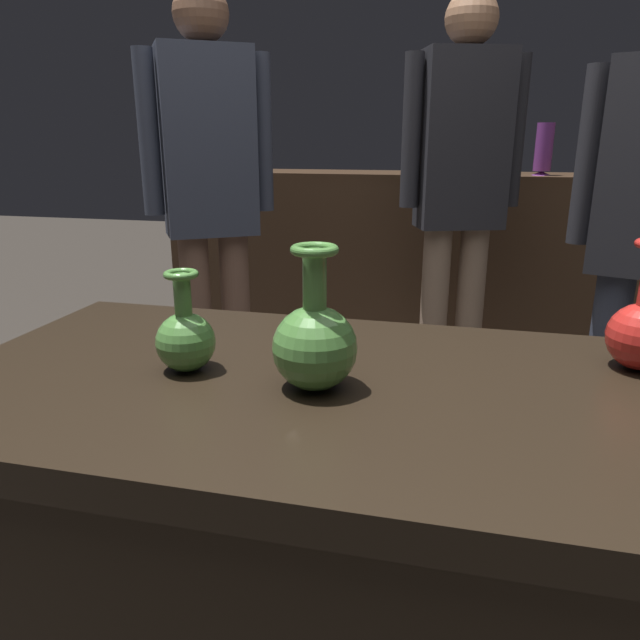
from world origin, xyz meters
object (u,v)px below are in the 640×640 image
object	(u,v)px
visitor_center_back	(460,186)
vase_tall_behind	(185,337)
visitor_near_left	(210,191)
shelf_vase_far_left	(228,156)
vase_centerpiece	(315,342)
shelf_vase_right	(544,150)
shelf_vase_center	(427,154)

from	to	relation	value
visitor_center_back	vase_tall_behind	bearing A→B (deg)	57.05
visitor_near_left	shelf_vase_far_left	bearing A→B (deg)	-104.63
vase_centerpiece	shelf_vase_far_left	distance (m)	2.48
shelf_vase_right	shelf_vase_far_left	bearing A→B (deg)	176.93
vase_centerpiece	shelf_vase_far_left	bearing A→B (deg)	114.73
vase_centerpiece	shelf_vase_far_left	world-z (taller)	shelf_vase_far_left
shelf_vase_right	shelf_vase_far_left	world-z (taller)	shelf_vase_far_left
shelf_vase_center	visitor_near_left	world-z (taller)	visitor_near_left
shelf_vase_center	shelf_vase_far_left	distance (m)	1.04
vase_centerpiece	shelf_vase_center	world-z (taller)	shelf_vase_center
visitor_near_left	visitor_center_back	distance (m)	0.95
shelf_vase_far_left	visitor_near_left	xyz separation A→B (m)	(0.33, -1.00, -0.09)
vase_centerpiece	visitor_center_back	xyz separation A→B (m)	(0.18, 1.60, 0.11)
shelf_vase_center	shelf_vase_far_left	bearing A→B (deg)	176.96
visitor_near_left	visitor_center_back	world-z (taller)	visitor_center_back
vase_centerpiece	shelf_vase_center	xyz separation A→B (m)	(0.01, 2.19, 0.21)
shelf_vase_right	visitor_center_back	bearing A→B (deg)	-122.43
vase_tall_behind	shelf_vase_center	world-z (taller)	shelf_vase_center
shelf_vase_far_left	vase_centerpiece	bearing A→B (deg)	-65.27
shelf_vase_center	visitor_center_back	distance (m)	0.62
shelf_vase_right	visitor_near_left	xyz separation A→B (m)	(-1.23, -0.91, -0.13)
vase_tall_behind	shelf_vase_right	world-z (taller)	shelf_vase_right
vase_centerpiece	visitor_center_back	distance (m)	1.62
shelf_vase_right	visitor_center_back	size ratio (longest dim) A/B	0.14
shelf_vase_center	shelf_vase_right	xyz separation A→B (m)	(0.52, -0.03, 0.02)
vase_centerpiece	visitor_center_back	world-z (taller)	visitor_center_back
vase_tall_behind	shelf_vase_center	bearing A→B (deg)	84.17
vase_tall_behind	vase_centerpiece	bearing A→B (deg)	-5.37
shelf_vase_right	vase_centerpiece	bearing A→B (deg)	-103.74
vase_tall_behind	visitor_near_left	size ratio (longest dim) A/B	0.10
vase_tall_behind	shelf_vase_right	bearing A→B (deg)	70.88
vase_centerpiece	shelf_vase_center	distance (m)	2.20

